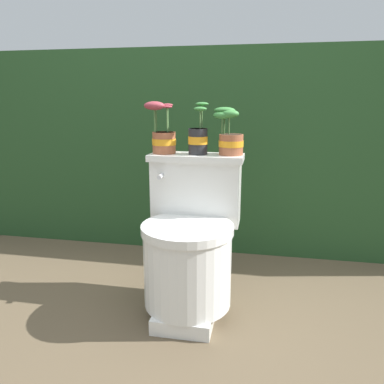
{
  "coord_description": "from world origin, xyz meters",
  "views": [
    {
      "loc": [
        0.39,
        -1.53,
        0.97
      ],
      "look_at": [
        0.08,
        0.09,
        0.56
      ],
      "focal_mm": 35.0,
      "sensor_mm": 36.0,
      "label": 1
    }
  ],
  "objects_px": {
    "toilet": "(190,247)",
    "potted_plant_left": "(162,134)",
    "potted_plant_midleft": "(198,138)",
    "potted_plant_middle": "(230,136)"
  },
  "relations": [
    {
      "from": "toilet",
      "to": "potted_plant_left",
      "type": "height_order",
      "value": "potted_plant_left"
    },
    {
      "from": "potted_plant_midleft",
      "to": "potted_plant_middle",
      "type": "distance_m",
      "value": 0.15
    },
    {
      "from": "potted_plant_midleft",
      "to": "potted_plant_middle",
      "type": "relative_size",
      "value": 1.1
    },
    {
      "from": "potted_plant_left",
      "to": "potted_plant_middle",
      "type": "distance_m",
      "value": 0.32
    },
    {
      "from": "potted_plant_midleft",
      "to": "potted_plant_middle",
      "type": "bearing_deg",
      "value": 4.78
    },
    {
      "from": "potted_plant_left",
      "to": "potted_plant_middle",
      "type": "height_order",
      "value": "potted_plant_left"
    },
    {
      "from": "toilet",
      "to": "potted_plant_midleft",
      "type": "relative_size",
      "value": 3.0
    },
    {
      "from": "toilet",
      "to": "potted_plant_midleft",
      "type": "xyz_separation_m",
      "value": [
        0.01,
        0.16,
        0.48
      ]
    },
    {
      "from": "potted_plant_left",
      "to": "potted_plant_middle",
      "type": "xyz_separation_m",
      "value": [
        0.32,
        0.01,
        -0.0
      ]
    },
    {
      "from": "toilet",
      "to": "potted_plant_midleft",
      "type": "distance_m",
      "value": 0.51
    }
  ]
}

